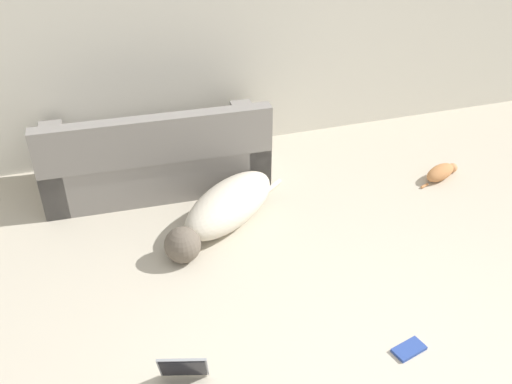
% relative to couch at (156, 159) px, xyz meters
% --- Properties ---
extents(wall_back, '(6.87, 0.06, 2.62)m').
position_rel_couch_xyz_m(wall_back, '(0.98, 0.61, 1.04)').
color(wall_back, beige).
rests_on(wall_back, ground_plane).
extents(couch, '(2.02, 0.91, 0.83)m').
position_rel_couch_xyz_m(couch, '(0.00, 0.00, 0.00)').
color(couch, gray).
rests_on(couch, ground_plane).
extents(dog, '(1.29, 1.03, 0.38)m').
position_rel_couch_xyz_m(dog, '(0.42, -0.83, -0.09)').
color(dog, beige).
rests_on(dog, ground_plane).
extents(cat, '(0.50, 0.28, 0.14)m').
position_rel_couch_xyz_m(cat, '(2.57, -0.70, -0.20)').
color(cat, '#BC7A47').
rests_on(cat, ground_plane).
extents(laptop_open, '(0.38, 0.43, 0.26)m').
position_rel_couch_xyz_m(laptop_open, '(-0.23, -2.35, -0.19)').
color(laptop_open, gray).
rests_on(laptop_open, ground_plane).
extents(book_blue, '(0.24, 0.17, 0.02)m').
position_rel_couch_xyz_m(book_blue, '(1.22, -2.46, -0.26)').
color(book_blue, '#28428E').
rests_on(book_blue, ground_plane).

